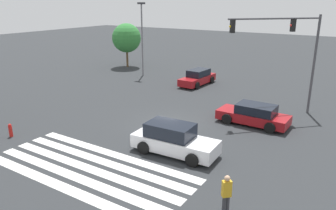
{
  "coord_description": "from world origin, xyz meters",
  "views": [
    {
      "loc": [
        11.31,
        -17.88,
        8.15
      ],
      "look_at": [
        0.0,
        0.0,
        1.38
      ],
      "focal_mm": 35.0,
      "sensor_mm": 36.0,
      "label": 1
    }
  ],
  "objects_px": {
    "tree_corner_a": "(127,38)",
    "street_light_pole_a": "(142,33)",
    "fire_hydrant": "(11,130)",
    "pedestrian": "(226,193)",
    "traffic_signal_mast": "(292,45)",
    "car_3": "(174,140)",
    "car_1": "(198,78)",
    "car_0": "(254,115)"
  },
  "relations": [
    {
      "from": "car_1",
      "to": "tree_corner_a",
      "type": "height_order",
      "value": "tree_corner_a"
    },
    {
      "from": "traffic_signal_mast",
      "to": "car_3",
      "type": "bearing_deg",
      "value": 24.9
    },
    {
      "from": "car_1",
      "to": "tree_corner_a",
      "type": "distance_m",
      "value": 12.83
    },
    {
      "from": "tree_corner_a",
      "to": "street_light_pole_a",
      "type": "bearing_deg",
      "value": -32.95
    },
    {
      "from": "car_0",
      "to": "tree_corner_a",
      "type": "distance_m",
      "value": 23.56
    },
    {
      "from": "car_3",
      "to": "pedestrian",
      "type": "bearing_deg",
      "value": -40.9
    },
    {
      "from": "car_3",
      "to": "tree_corner_a",
      "type": "distance_m",
      "value": 25.78
    },
    {
      "from": "car_3",
      "to": "fire_hydrant",
      "type": "height_order",
      "value": "car_3"
    },
    {
      "from": "car_0",
      "to": "car_3",
      "type": "relative_size",
      "value": 0.99
    },
    {
      "from": "car_3",
      "to": "car_0",
      "type": "bearing_deg",
      "value": 68.2
    },
    {
      "from": "traffic_signal_mast",
      "to": "tree_corner_a",
      "type": "height_order",
      "value": "traffic_signal_mast"
    },
    {
      "from": "traffic_signal_mast",
      "to": "fire_hydrant",
      "type": "height_order",
      "value": "traffic_signal_mast"
    },
    {
      "from": "traffic_signal_mast",
      "to": "car_0",
      "type": "relative_size",
      "value": 1.49
    },
    {
      "from": "traffic_signal_mast",
      "to": "car_0",
      "type": "distance_m",
      "value": 5.66
    },
    {
      "from": "traffic_signal_mast",
      "to": "tree_corner_a",
      "type": "bearing_deg",
      "value": -65.89
    },
    {
      "from": "car_0",
      "to": "pedestrian",
      "type": "height_order",
      "value": "pedestrian"
    },
    {
      "from": "traffic_signal_mast",
      "to": "car_0",
      "type": "height_order",
      "value": "traffic_signal_mast"
    },
    {
      "from": "traffic_signal_mast",
      "to": "car_3",
      "type": "height_order",
      "value": "traffic_signal_mast"
    },
    {
      "from": "fire_hydrant",
      "to": "tree_corner_a",
      "type": "bearing_deg",
      "value": 110.81
    },
    {
      "from": "traffic_signal_mast",
      "to": "pedestrian",
      "type": "distance_m",
      "value": 14.25
    },
    {
      "from": "tree_corner_a",
      "to": "car_1",
      "type": "bearing_deg",
      "value": -16.6
    },
    {
      "from": "pedestrian",
      "to": "fire_hydrant",
      "type": "relative_size",
      "value": 2.05
    },
    {
      "from": "car_3",
      "to": "pedestrian",
      "type": "relative_size",
      "value": 2.78
    },
    {
      "from": "car_0",
      "to": "street_light_pole_a",
      "type": "relative_size",
      "value": 0.61
    },
    {
      "from": "pedestrian",
      "to": "fire_hydrant",
      "type": "bearing_deg",
      "value": 44.26
    },
    {
      "from": "car_1",
      "to": "fire_hydrant",
      "type": "distance_m",
      "value": 18.5
    },
    {
      "from": "traffic_signal_mast",
      "to": "car_0",
      "type": "bearing_deg",
      "value": 22.87
    },
    {
      "from": "fire_hydrant",
      "to": "car_3",
      "type": "bearing_deg",
      "value": 19.6
    },
    {
      "from": "car_1",
      "to": "street_light_pole_a",
      "type": "relative_size",
      "value": 0.61
    },
    {
      "from": "car_1",
      "to": "fire_hydrant",
      "type": "relative_size",
      "value": 5.64
    },
    {
      "from": "pedestrian",
      "to": "street_light_pole_a",
      "type": "height_order",
      "value": "street_light_pole_a"
    },
    {
      "from": "traffic_signal_mast",
      "to": "car_3",
      "type": "xyz_separation_m",
      "value": [
        -3.63,
        -9.92,
        -4.38
      ]
    },
    {
      "from": "pedestrian",
      "to": "street_light_pole_a",
      "type": "distance_m",
      "value": 26.27
    },
    {
      "from": "tree_corner_a",
      "to": "fire_hydrant",
      "type": "xyz_separation_m",
      "value": [
        8.24,
        -21.68,
        -3.23
      ]
    },
    {
      "from": "tree_corner_a",
      "to": "fire_hydrant",
      "type": "relative_size",
      "value": 6.36
    },
    {
      "from": "car_1",
      "to": "car_3",
      "type": "relative_size",
      "value": 0.99
    },
    {
      "from": "car_1",
      "to": "car_3",
      "type": "distance_m",
      "value": 15.83
    },
    {
      "from": "car_3",
      "to": "fire_hydrant",
      "type": "xyz_separation_m",
      "value": [
        -9.8,
        -3.49,
        -0.37
      ]
    },
    {
      "from": "tree_corner_a",
      "to": "fire_hydrant",
      "type": "distance_m",
      "value": 23.42
    },
    {
      "from": "car_3",
      "to": "pedestrian",
      "type": "xyz_separation_m",
      "value": [
        4.65,
        -3.66,
        0.19
      ]
    },
    {
      "from": "car_3",
      "to": "traffic_signal_mast",
      "type": "bearing_deg",
      "value": 67.22
    },
    {
      "from": "car_1",
      "to": "pedestrian",
      "type": "height_order",
      "value": "pedestrian"
    }
  ]
}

